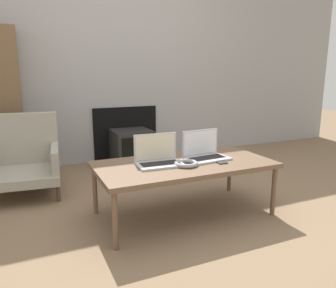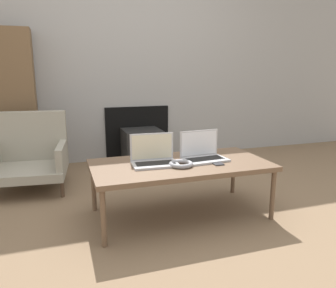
{
  "view_description": "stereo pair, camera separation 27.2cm",
  "coord_description": "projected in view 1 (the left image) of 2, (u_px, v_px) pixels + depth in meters",
  "views": [
    {
      "loc": [
        -1.09,
        -2.02,
        1.1
      ],
      "look_at": [
        0.0,
        0.4,
        0.5
      ],
      "focal_mm": 35.0,
      "sensor_mm": 36.0,
      "label": 1
    },
    {
      "loc": [
        -0.84,
        -2.12,
        1.1
      ],
      "look_at": [
        0.0,
        0.4,
        0.5
      ],
      "focal_mm": 35.0,
      "sensor_mm": 36.0,
      "label": 2
    }
  ],
  "objects": [
    {
      "name": "ground_plane",
      "position": [
        190.0,
        219.0,
        2.48
      ],
      "size": [
        14.0,
        14.0,
        0.0
      ],
      "primitive_type": "plane",
      "color": "#7A6047"
    },
    {
      "name": "wall_back",
      "position": [
        116.0,
        55.0,
        3.91
      ],
      "size": [
        7.0,
        0.08,
        2.6
      ],
      "color": "#999999",
      "rests_on": "ground_plane"
    },
    {
      "name": "table",
      "position": [
        184.0,
        166.0,
        2.49
      ],
      "size": [
        1.33,
        0.67,
        0.42
      ],
      "color": "brown",
      "rests_on": "ground_plane"
    },
    {
      "name": "laptop_left",
      "position": [
        158.0,
        158.0,
        2.42
      ],
      "size": [
        0.34,
        0.23,
        0.22
      ],
      "rotation": [
        0.0,
        0.0,
        -0.06
      ],
      "color": "#B2B2B7",
      "rests_on": "table"
    },
    {
      "name": "laptop_right",
      "position": [
        205.0,
        152.0,
        2.58
      ],
      "size": [
        0.35,
        0.24,
        0.22
      ],
      "rotation": [
        0.0,
        0.0,
        0.09
      ],
      "color": "#B2B2B7",
      "rests_on": "table"
    },
    {
      "name": "headphones",
      "position": [
        186.0,
        164.0,
        2.39
      ],
      "size": [
        0.18,
        0.18,
        0.03
      ],
      "color": "gray",
      "rests_on": "table"
    },
    {
      "name": "phone",
      "position": [
        219.0,
        162.0,
        2.49
      ],
      "size": [
        0.07,
        0.13,
        0.01
      ],
      "color": "#333338",
      "rests_on": "table"
    },
    {
      "name": "tv",
      "position": [
        132.0,
        147.0,
        3.94
      ],
      "size": [
        0.45,
        0.44,
        0.41
      ],
      "color": "black",
      "rests_on": "ground_plane"
    },
    {
      "name": "armchair",
      "position": [
        20.0,
        158.0,
        2.97
      ],
      "size": [
        0.74,
        0.7,
        0.71
      ],
      "rotation": [
        0.0,
        0.0,
        -0.11
      ],
      "color": "gray",
      "rests_on": "ground_plane"
    }
  ]
}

